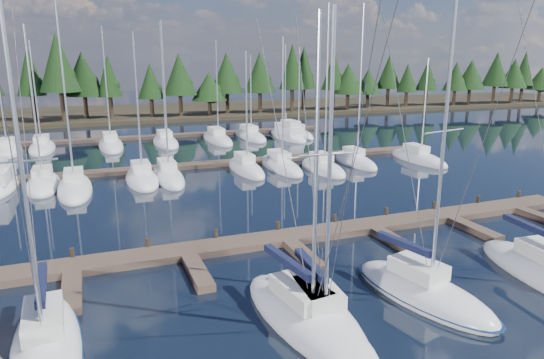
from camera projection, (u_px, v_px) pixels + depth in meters
name	position (u px, v px, depth m)	size (l,w,h in m)	color
ground	(229.00, 191.00, 40.47)	(260.00, 260.00, 0.00)	black
far_shore	(144.00, 113.00, 94.69)	(220.00, 30.00, 0.60)	#2D2619
main_dock	(288.00, 241.00, 28.97)	(44.00, 6.13, 0.90)	brown
back_docks	(184.00, 149.00, 58.14)	(50.00, 21.80, 0.40)	brown
front_sailboat_1	(46.00, 348.00, 18.19)	(3.00, 9.57, 13.75)	silver
front_sailboat_2	(321.00, 321.00, 20.06)	(3.29, 7.83, 13.47)	silver
front_sailboat_3	(306.00, 318.00, 20.28)	(4.01, 9.40, 13.33)	silver
front_sailboat_4	(423.00, 292.00, 22.55)	(4.60, 8.50, 14.32)	silver
back_sailboat_rows	(192.00, 154.00, 54.35)	(44.97, 30.85, 17.23)	silver
motor_yacht_right	(289.00, 135.00, 66.08)	(3.36, 8.65, 4.24)	silver
tree_line	(147.00, 78.00, 84.00)	(185.61, 11.23, 14.10)	black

